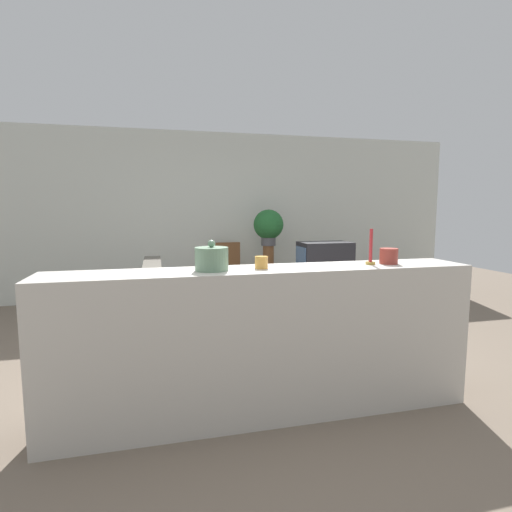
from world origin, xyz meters
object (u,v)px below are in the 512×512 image
at_px(couch, 177,311).
at_px(potted_plant, 268,226).
at_px(television, 324,261).
at_px(wooden_chair, 229,270).
at_px(decorative_bowl, 212,259).

relative_size(couch, potted_plant, 2.91).
height_order(television, wooden_chair, television).
relative_size(potted_plant, decorative_bowl, 2.52).
bearing_deg(couch, potted_plant, 44.66).
height_order(television, potted_plant, potted_plant).
bearing_deg(potted_plant, decorative_bowl, -111.80).
relative_size(couch, wooden_chair, 1.77).
bearing_deg(decorative_bowl, television, 52.24).
bearing_deg(wooden_chair, decorative_bowl, -101.99).
bearing_deg(television, wooden_chair, 134.97).
xyz_separation_m(television, decorative_bowl, (-1.88, -2.43, 0.39)).
bearing_deg(potted_plant, television, -59.98).
bearing_deg(television, decorative_bowl, -127.76).
relative_size(television, decorative_bowl, 3.19).
distance_m(potted_plant, decorative_bowl, 3.62).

